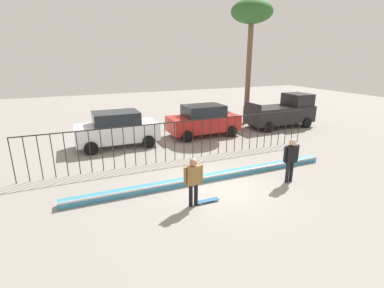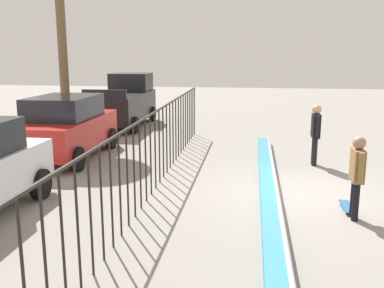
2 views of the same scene
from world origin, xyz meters
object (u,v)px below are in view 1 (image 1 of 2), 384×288
(parked_car_white, at_px, (117,129))
(parked_car_red, at_px, (203,120))
(camera_operator, at_px, (291,157))
(skateboarder, at_px, (193,178))
(skateboard, at_px, (208,201))
(pickup_truck, at_px, (283,112))
(palm_tree_tall, at_px, (252,16))

(parked_car_white, height_order, parked_car_red, same)
(camera_operator, bearing_deg, skateboarder, 38.79)
(parked_car_red, bearing_deg, skateboard, -114.91)
(skateboarder, bearing_deg, parked_car_white, 111.63)
(parked_car_red, bearing_deg, pickup_truck, -0.79)
(skateboarder, distance_m, parked_car_white, 7.68)
(skateboarder, distance_m, camera_operator, 4.18)
(camera_operator, xyz_separation_m, palm_tree_tall, (4.25, 9.36, 6.20))
(palm_tree_tall, bearing_deg, skateboarder, -131.30)
(skateboard, height_order, pickup_truck, pickup_truck)
(skateboard, distance_m, parked_car_white, 7.82)
(skateboarder, height_order, parked_car_red, parked_car_red)
(camera_operator, height_order, parked_car_red, parked_car_red)
(skateboarder, xyz_separation_m, parked_car_white, (-1.17, 7.59, -0.02))
(skateboarder, height_order, skateboard, skateboarder)
(camera_operator, bearing_deg, palm_tree_tall, -78.66)
(skateboarder, relative_size, skateboard, 2.07)
(skateboard, bearing_deg, palm_tree_tall, 69.39)
(skateboard, bearing_deg, skateboarder, -159.45)
(skateboard, relative_size, pickup_truck, 0.17)
(parked_car_red, bearing_deg, camera_operator, -89.33)
(skateboarder, height_order, camera_operator, camera_operator)
(skateboard, xyz_separation_m, camera_operator, (3.64, 0.21, 0.99))
(skateboarder, distance_m, parked_car_red, 8.68)
(skateboarder, bearing_deg, pickup_truck, 49.99)
(pickup_truck, bearing_deg, skateboarder, -144.20)
(skateboard, distance_m, pickup_truck, 12.25)
(camera_operator, distance_m, pickup_truck, 9.48)
(parked_car_white, xyz_separation_m, palm_tree_tall, (9.59, 2.00, 6.28))
(skateboarder, height_order, palm_tree_tall, palm_tree_tall)
(skateboard, xyz_separation_m, pickup_truck, (9.55, 7.62, 0.98))
(parked_car_white, bearing_deg, skateboard, -78.93)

